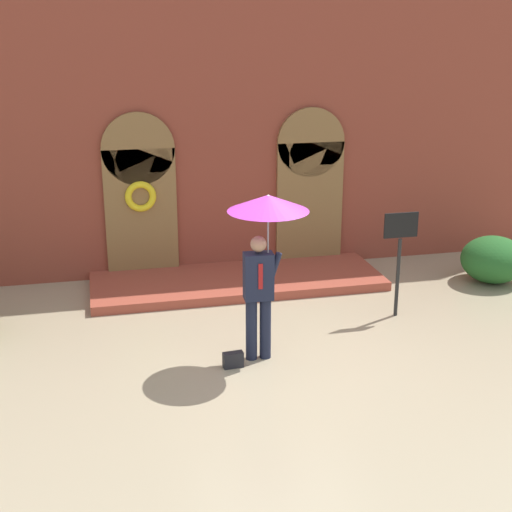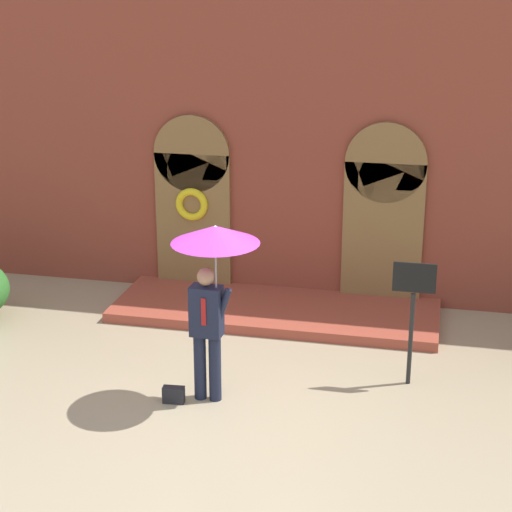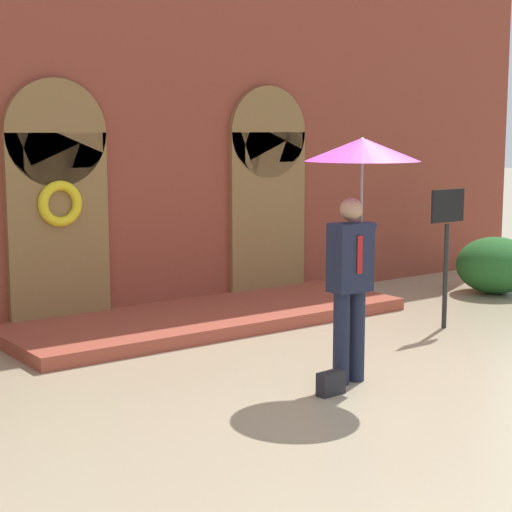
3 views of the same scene
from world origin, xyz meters
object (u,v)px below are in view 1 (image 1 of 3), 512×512
handbag (233,360)px  sign_post (400,247)px  shrub_right (493,259)px  person_with_umbrella (266,228)px

handbag → sign_post: (2.93, 1.20, 1.05)m
sign_post → shrub_right: size_ratio=1.47×
handbag → shrub_right: bearing=18.6°
shrub_right → handbag: bearing=-156.6°
sign_post → shrub_right: bearing=24.8°
person_with_umbrella → sign_post: (2.42, 1.00, -0.75)m
person_with_umbrella → shrub_right: size_ratio=2.02×
sign_post → shrub_right: 2.71m
handbag → shrub_right: shrub_right is taller
sign_post → shrub_right: (2.37, 1.09, -0.74)m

